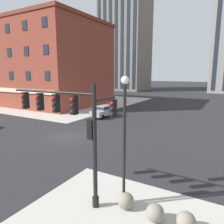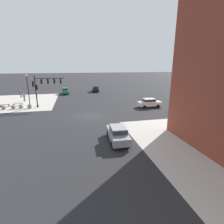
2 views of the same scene
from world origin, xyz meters
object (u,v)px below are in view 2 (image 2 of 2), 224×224
bollard_sphere_curb_c (13,107)px  car_main_southbound_far (118,133)px  bench_near_signal (18,104)px  car_main_northbound_near (149,102)px  car_cross_westbound (194,100)px  traffic_signal_main (43,86)px  bollard_sphere_curb_b (21,107)px  bollard_sphere_curb_d (4,107)px  car_main_northbound_far (65,91)px  pedestrian_walking_east (24,97)px  bollard_sphere_curb_a (29,106)px  bench_mid_block (5,105)px  street_lamp_corner_near (28,88)px  pedestrian_near_bench (37,93)px  car_cross_eastbound (95,89)px  pedestrian_at_curb (21,93)px

bollard_sphere_curb_c → car_main_southbound_far: (-15.07, 17.50, 0.53)m
bench_near_signal → car_main_northbound_near: (-24.74, 6.85, 0.59)m
bench_near_signal → car_main_northbound_near: 25.67m
bench_near_signal → car_cross_westbound: bearing=168.9°
traffic_signal_main → bollard_sphere_curb_b: size_ratio=7.53×
bollard_sphere_curb_d → car_main_northbound_far: size_ratio=0.18×
bollard_sphere_curb_d → pedestrian_walking_east: 7.50m
bollard_sphere_curb_a → bollard_sphere_curb_d: 4.36m
bench_mid_block → car_main_southbound_far: bearing=130.9°
pedestrian_walking_east → car_cross_westbound: bearing=161.6°
bollard_sphere_curb_a → street_lamp_corner_near: (-0.16, 0.10, 3.42)m
pedestrian_near_bench → street_lamp_corner_near: bearing=94.7°
bollard_sphere_curb_c → bench_mid_block: (2.19, -2.44, -0.07)m
bollard_sphere_curb_b → street_lamp_corner_near: 3.81m
car_cross_eastbound → bollard_sphere_curb_c: bearing=45.4°
bench_near_signal → bench_mid_block: bearing=5.9°
bollard_sphere_curb_c → pedestrian_near_bench: 12.20m
bollard_sphere_curb_b → bollard_sphere_curb_d: 2.87m
bollard_sphere_curb_b → bollard_sphere_curb_c: bearing=5.6°
bollard_sphere_curb_d → pedestrian_near_bench: 12.46m
car_main_southbound_far → street_lamp_corner_near: bearing=-55.0°
bollard_sphere_curb_a → car_cross_westbound: bearing=172.7°
bollard_sphere_curb_b → pedestrian_walking_east: pedestrian_walking_east is taller
bench_mid_block → pedestrian_at_curb: pedestrian_at_curb is taller
bollard_sphere_curb_b → car_main_southbound_far: (-13.81, 17.62, 0.53)m
bollard_sphere_curb_c → pedestrian_at_curb: (1.85, -12.34, 0.62)m
pedestrian_walking_east → street_lamp_corner_near: 8.47m
bollard_sphere_curb_b → bollard_sphere_curb_c: (1.26, 0.12, 0.00)m
traffic_signal_main → car_main_northbound_far: (-3.33, -15.19, -3.10)m
traffic_signal_main → pedestrian_walking_east: 9.22m
pedestrian_at_curb → pedestrian_walking_east: (-2.00, 4.98, -0.02)m
street_lamp_corner_near → bollard_sphere_curb_c: bearing=-2.5°
bench_near_signal → car_cross_eastbound: car_cross_eastbound is taller
car_main_northbound_near → car_main_southbound_far: same height
bench_mid_block → pedestrian_walking_east: size_ratio=1.07×
bollard_sphere_curb_a → pedestrian_near_bench: size_ratio=0.48×
car_main_southbound_far → bollard_sphere_curb_a: bearing=-54.8°
car_cross_eastbound → pedestrian_walking_east: bearing=30.9°
bollard_sphere_curb_b → pedestrian_at_curb: (3.11, -12.22, 0.62)m
traffic_signal_main → pedestrian_at_curb: (7.25, -11.94, -3.01)m
car_main_northbound_far → bollard_sphere_curb_a: bearing=69.1°
bench_near_signal → car_main_southbound_far: (-15.01, 20.17, 0.59)m
bollard_sphere_curb_a → car_main_northbound_near: 22.45m
bench_mid_block → car_main_southbound_far: car_main_southbound_far is taller
pedestrian_at_curb → street_lamp_corner_near: 13.64m
bollard_sphere_curb_c → bollard_sphere_curb_d: 1.61m
bollard_sphere_curb_a → bollard_sphere_curb_d: (4.35, -0.12, 0.00)m
bench_mid_block → car_main_northbound_far: (-10.92, -13.16, 0.59)m
bollard_sphere_curb_c → pedestrian_walking_east: 7.39m
bollard_sphere_curb_d → car_main_northbound_near: bearing=170.8°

